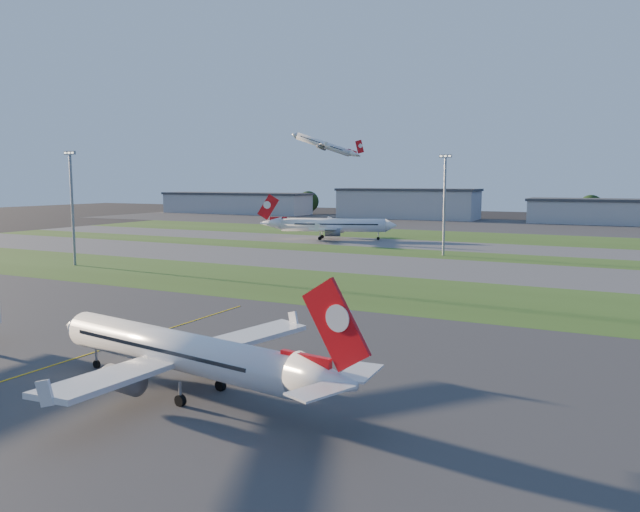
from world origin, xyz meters
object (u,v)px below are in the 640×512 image
Objects in this scene: light_mast_centre at (445,198)px; light_mast_west at (72,200)px; airliner_parked at (178,351)px; airliner_taxiing at (332,225)px.

light_mast_west is at bearing -141.34° from light_mast_centre.
light_mast_west is (-77.01, 57.09, 11.00)m from airliner_parked.
light_mast_centre is at bearing 38.66° from light_mast_west.
airliner_taxiing is (-51.84, 140.01, 0.83)m from airliner_parked.
light_mast_centre is (-7.01, 113.09, 11.00)m from airliner_parked.
light_mast_west is at bearing 53.36° from airliner_taxiing.
light_mast_centre reaches higher than airliner_taxiing.
airliner_taxiing is 53.28m from light_mast_centre.
airliner_taxiing is 1.57× the size of light_mast_west.
light_mast_west is at bearing 152.30° from airliner_parked.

